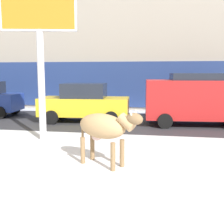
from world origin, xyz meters
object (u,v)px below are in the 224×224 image
Objects in this scene: cow_tan at (104,127)px; car_yellow_sedan at (85,103)px; billboard at (39,14)px; car_red_van at (198,98)px; pedestrian_near_billboard at (95,98)px.

car_yellow_sedan is at bearing 109.81° from cow_tan.
car_yellow_sedan is at bearing 82.93° from billboard.
cow_tan is 0.34× the size of billboard.
cow_tan is at bearing -115.78° from car_red_van.
billboard is 7.54m from car_red_van.
car_red_van is at bearing -29.90° from pedestrian_near_billboard.
pedestrian_near_billboard is (-2.49, 9.40, -0.11)m from cow_tan.
cow_tan is at bearing -75.17° from pedestrian_near_billboard.
car_red_van is 2.73× the size of pedestrian_near_billboard.
billboard is at bearing -146.22° from car_red_van.
car_yellow_sedan is 2.50× the size of pedestrian_near_billboard.
pedestrian_near_billboard is at bearing 150.10° from car_red_van.
billboard is at bearing 138.46° from cow_tan.
cow_tan is 4.92m from billboard.
billboard reaches higher than pedestrian_near_billboard.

